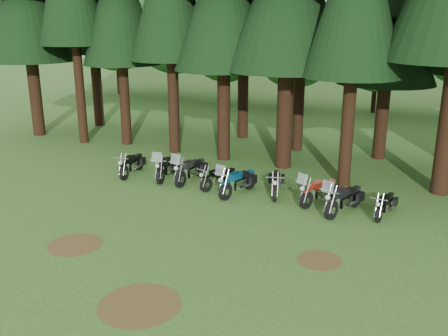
# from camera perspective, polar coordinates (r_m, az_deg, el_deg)

# --- Properties ---
(ground) EXTENTS (120.00, 120.00, 0.00)m
(ground) POSITION_cam_1_polar(r_m,az_deg,el_deg) (17.04, -4.48, -8.07)
(ground) COLOR #305B21
(ground) RESTS_ON ground
(decid_0) EXTENTS (8.00, 7.78, 10.00)m
(decid_0) POSITION_cam_1_polar(r_m,az_deg,el_deg) (48.87, -12.10, 15.07)
(decid_0) COLOR black
(decid_0) RESTS_ON ground
(decid_1) EXTENTS (7.91, 7.69, 9.88)m
(decid_1) POSITION_cam_1_polar(r_m,az_deg,el_deg) (45.79, -5.45, 15.17)
(decid_1) COLOR black
(decid_1) RESTS_ON ground
(decid_2) EXTENTS (6.72, 6.53, 8.40)m
(decid_2) POSITION_cam_1_polar(r_m,az_deg,el_deg) (42.29, 0.48, 13.91)
(decid_2) COLOR black
(decid_2) RESTS_ON ground
(decid_3) EXTENTS (6.12, 5.95, 7.65)m
(decid_3) POSITION_cam_1_polar(r_m,az_deg,el_deg) (40.49, 8.19, 12.98)
(decid_3) COLOR black
(decid_3) RESTS_ON ground
(decid_4) EXTENTS (5.93, 5.76, 7.41)m
(decid_4) POSITION_cam_1_polar(r_m,az_deg,el_deg) (40.15, 17.48, 12.16)
(decid_4) COLOR black
(decid_4) RESTS_ON ground
(dirt_patch_0) EXTENTS (1.80, 1.80, 0.01)m
(dirt_patch_0) POSITION_cam_1_polar(r_m,az_deg,el_deg) (17.28, -16.63, -8.39)
(dirt_patch_0) COLOR #4C3D1E
(dirt_patch_0) RESTS_ON ground
(dirt_patch_1) EXTENTS (1.40, 1.40, 0.01)m
(dirt_patch_1) POSITION_cam_1_polar(r_m,az_deg,el_deg) (15.87, 10.84, -10.31)
(dirt_patch_1) COLOR #4C3D1E
(dirt_patch_1) RESTS_ON ground
(dirt_patch_2) EXTENTS (2.20, 2.20, 0.01)m
(dirt_patch_2) POSITION_cam_1_polar(r_m,az_deg,el_deg) (13.63, -9.62, -15.15)
(dirt_patch_2) COLOR #4C3D1E
(dirt_patch_2) RESTS_ON ground
(motorcycle_0) EXTENTS (0.58, 2.30, 0.94)m
(motorcycle_0) POSITION_cam_1_polar(r_m,az_deg,el_deg) (23.90, -10.50, 0.34)
(motorcycle_0) COLOR black
(motorcycle_0) RESTS_ON ground
(motorcycle_1) EXTENTS (0.85, 2.47, 1.55)m
(motorcycle_1) POSITION_cam_1_polar(r_m,az_deg,el_deg) (23.10, -6.59, 0.04)
(motorcycle_1) COLOR black
(motorcycle_1) RESTS_ON ground
(motorcycle_2) EXTENTS (0.47, 2.52, 1.58)m
(motorcycle_2) POSITION_cam_1_polar(r_m,az_deg,el_deg) (22.52, -3.84, -0.30)
(motorcycle_2) COLOR black
(motorcycle_2) RESTS_ON ground
(motorcycle_3) EXTENTS (0.85, 2.05, 0.87)m
(motorcycle_3) POSITION_cam_1_polar(r_m,az_deg,el_deg) (21.69, -0.57, -1.19)
(motorcycle_3) COLOR black
(motorcycle_3) RESTS_ON ground
(motorcycle_4) EXTENTS (0.80, 2.49, 1.57)m
(motorcycle_4) POSITION_cam_1_polar(r_m,az_deg,el_deg) (20.88, 1.57, -1.69)
(motorcycle_4) COLOR black
(motorcycle_4) RESTS_ON ground
(motorcycle_5) EXTENTS (0.85, 2.22, 0.93)m
(motorcycle_5) POSITION_cam_1_polar(r_m,az_deg,el_deg) (20.99, 5.94, -1.82)
(motorcycle_5) COLOR black
(motorcycle_5) RESTS_ON ground
(motorcycle_6) EXTENTS (1.09, 2.32, 1.49)m
(motorcycle_6) POSITION_cam_1_polar(r_m,az_deg,el_deg) (20.25, 10.79, -2.67)
(motorcycle_6) COLOR black
(motorcycle_6) RESTS_ON ground
(motorcycle_7) EXTENTS (1.05, 2.47, 1.58)m
(motorcycle_7) POSITION_cam_1_polar(r_m,az_deg,el_deg) (19.45, 13.53, -3.59)
(motorcycle_7) COLOR black
(motorcycle_7) RESTS_ON ground
(motorcycle_8) EXTENTS (0.38, 2.01, 0.82)m
(motorcycle_8) POSITION_cam_1_polar(r_m,az_deg,el_deg) (19.64, 17.90, -4.09)
(motorcycle_8) COLOR black
(motorcycle_8) RESTS_ON ground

